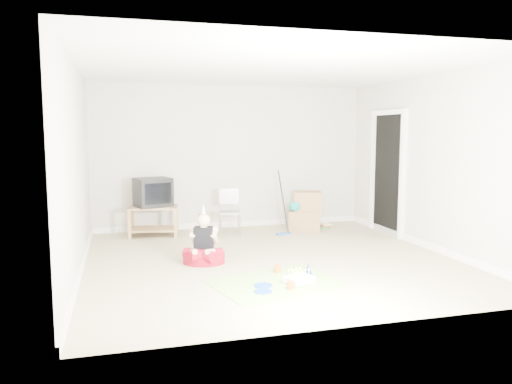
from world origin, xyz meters
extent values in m
plane|color=tan|center=(0.00, 0.00, 0.00)|extent=(5.00, 5.00, 0.00)
cube|color=black|center=(2.48, 1.20, 1.02)|extent=(0.02, 0.90, 2.05)
cube|color=#A07648|center=(-1.46, 2.04, 0.49)|extent=(0.87, 0.61, 0.03)
cube|color=#A07648|center=(-1.46, 2.04, 0.12)|extent=(0.87, 0.61, 0.03)
cube|color=#A07648|center=(-1.86, 1.88, 0.25)|extent=(0.06, 0.06, 0.51)
cube|color=#A07648|center=(-1.12, 1.77, 0.25)|extent=(0.06, 0.06, 0.51)
cube|color=#A07648|center=(-1.80, 2.32, 0.25)|extent=(0.06, 0.06, 0.51)
cube|color=#A07648|center=(-1.06, 2.21, 0.25)|extent=(0.06, 0.06, 0.51)
cube|color=black|center=(-1.46, 2.04, 0.75)|extent=(0.68, 0.61, 0.48)
cube|color=gray|center=(-0.19, 1.78, 0.39)|extent=(0.41, 0.39, 0.03)
cylinder|color=gray|center=(-0.35, 1.81, 0.40)|extent=(0.02, 0.02, 0.81)
cylinder|color=gray|center=(-0.03, 1.76, 0.40)|extent=(0.02, 0.02, 0.81)
cube|color=#9B6F4B|center=(1.18, 1.80, 0.18)|extent=(0.66, 0.59, 0.36)
cube|color=#9B6F4B|center=(1.23, 1.81, 0.53)|extent=(0.58, 0.51, 0.34)
ellipsoid|color=#0B7F77|center=(0.99, 1.73, 0.46)|extent=(0.24, 0.17, 0.19)
cube|color=#2258AB|center=(0.71, 1.55, 0.01)|extent=(0.29, 0.16, 0.03)
cylinder|color=black|center=(0.71, 1.55, 0.56)|extent=(0.11, 0.36, 1.07)
cube|color=#2A8034|center=(1.64, 1.97, 0.01)|extent=(0.20, 0.25, 0.03)
cube|color=#B63727|center=(1.64, 1.97, 0.04)|extent=(0.17, 0.23, 0.02)
cube|color=beige|center=(1.64, 1.97, 0.06)|extent=(0.18, 0.23, 0.03)
cylinder|color=maroon|center=(-0.92, 0.06, 0.08)|extent=(0.70, 0.70, 0.15)
cube|color=black|center=(-0.92, 0.06, 0.32)|extent=(0.29, 0.21, 0.34)
sphere|color=#DCAE92|center=(-0.92, 0.06, 0.58)|extent=(0.22, 0.22, 0.18)
cone|color=white|center=(-0.92, 0.06, 0.74)|extent=(0.09, 0.09, 0.14)
cube|color=#E83075|center=(-0.25, -1.06, 0.00)|extent=(1.67, 1.38, 0.01)
cube|color=white|center=(0.00, -1.16, 0.05)|extent=(0.38, 0.35, 0.08)
cube|color=#46C572|center=(0.00, -1.16, 0.01)|extent=(0.38, 0.35, 0.01)
cylinder|color=beige|center=(-0.09, -1.24, 0.12)|extent=(0.01, 0.01, 0.06)
cylinder|color=beige|center=(-0.04, -1.22, 0.12)|extent=(0.01, 0.01, 0.06)
cylinder|color=beige|center=(0.01, -1.20, 0.12)|extent=(0.01, 0.01, 0.06)
cylinder|color=beige|center=(0.07, -1.18, 0.12)|extent=(0.01, 0.01, 0.06)
cylinder|color=beige|center=(0.12, -1.16, 0.12)|extent=(0.01, 0.01, 0.06)
cylinder|color=beige|center=(-0.13, -1.15, 0.12)|extent=(0.01, 0.01, 0.06)
cylinder|color=beige|center=(-0.07, -1.13, 0.12)|extent=(0.01, 0.01, 0.06)
cylinder|color=beige|center=(-0.02, -1.11, 0.12)|extent=(0.01, 0.01, 0.06)
cylinder|color=beige|center=(0.03, -1.09, 0.12)|extent=(0.01, 0.01, 0.06)
cylinder|color=#1745BB|center=(-0.44, -1.14, 0.01)|extent=(0.27, 0.27, 0.01)
cylinder|color=#1745BB|center=(-0.49, -1.35, 0.01)|extent=(0.25, 0.25, 0.01)
cylinder|color=#DE5418|center=(-0.11, -0.66, 0.05)|extent=(0.09, 0.09, 0.09)
cylinder|color=#DE5418|center=(-0.18, -1.35, 0.05)|extent=(0.08, 0.08, 0.09)
cone|color=#16409E|center=(0.22, -0.89, 0.08)|extent=(0.15, 0.15, 0.15)
camera|label=1|loc=(-1.96, -6.47, 1.76)|focal=35.00mm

